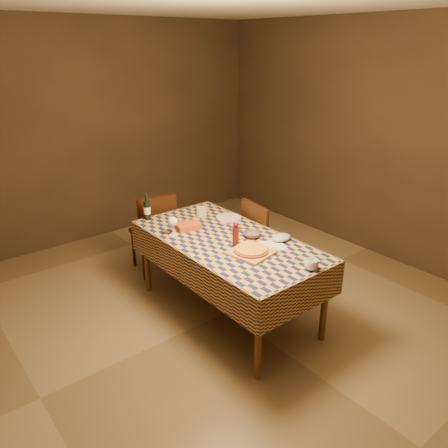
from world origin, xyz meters
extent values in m
plane|color=brown|center=(0.00, 0.00, 0.00)|extent=(5.00, 5.00, 0.00)
cube|color=#34271D|center=(0.00, 2.50, 1.35)|extent=(4.50, 0.10, 2.70)
cube|color=#34271D|center=(2.25, 0.00, 1.35)|extent=(0.10, 5.00, 2.70)
cylinder|color=brown|center=(-0.38, -0.83, 0.38)|extent=(0.06, 0.06, 0.75)
cylinder|color=brown|center=(0.38, -0.83, 0.38)|extent=(0.06, 0.06, 0.75)
cylinder|color=brown|center=(-0.38, 0.83, 0.38)|extent=(0.06, 0.06, 0.75)
cylinder|color=brown|center=(0.38, 0.83, 0.38)|extent=(0.06, 0.06, 0.75)
cube|color=brown|center=(0.00, 0.00, 0.74)|extent=(0.90, 1.80, 0.03)
cube|color=brown|center=(0.00, 0.00, 0.76)|extent=(0.92, 1.82, 0.02)
cube|color=brown|center=(0.00, -0.92, 0.62)|extent=(0.94, 0.01, 0.30)
cube|color=brown|center=(0.00, 0.92, 0.62)|extent=(0.94, 0.01, 0.30)
cube|color=brown|center=(-0.47, 0.00, 0.62)|extent=(0.01, 1.84, 0.30)
cube|color=brown|center=(0.47, 0.00, 0.62)|extent=(0.01, 1.84, 0.30)
cube|color=tan|center=(-0.03, -0.34, 0.78)|extent=(0.38, 0.38, 0.02)
cylinder|color=#904518|center=(-0.03, -0.34, 0.80)|extent=(0.38, 0.38, 0.02)
cylinder|color=orange|center=(-0.03, -0.34, 0.81)|extent=(0.34, 0.34, 0.01)
cylinder|color=#451012|center=(-0.05, -0.18, 0.86)|extent=(0.07, 0.07, 0.19)
sphere|color=#451012|center=(-0.05, -0.18, 0.98)|extent=(0.04, 0.04, 0.04)
imported|color=#624852|center=(0.20, -0.11, 0.79)|extent=(0.19, 0.19, 0.05)
cylinder|color=silver|center=(-0.33, 0.38, 0.77)|extent=(0.10, 0.10, 0.01)
cylinder|color=silver|center=(-0.33, 0.38, 0.82)|extent=(0.01, 0.01, 0.08)
sphere|color=silver|center=(-0.33, 0.38, 0.90)|extent=(0.09, 0.09, 0.09)
ellipsoid|color=#3F0710|center=(-0.33, 0.38, 0.89)|extent=(0.06, 0.06, 0.04)
cylinder|color=black|center=(-0.32, 0.87, 0.87)|extent=(0.08, 0.08, 0.19)
cylinder|color=black|center=(-0.32, 0.87, 1.00)|extent=(0.03, 0.03, 0.08)
cylinder|color=#F2E8CF|center=(-0.32, 0.87, 0.87)|extent=(0.08, 0.08, 0.07)
cylinder|color=#B7BDBE|center=(0.15, 0.60, 0.82)|extent=(0.13, 0.13, 0.09)
cube|color=#B64417|center=(-0.14, 0.41, 0.80)|extent=(0.24, 0.19, 0.05)
cylinder|color=silver|center=(0.33, 0.38, 0.78)|extent=(0.26, 0.26, 0.01)
imported|color=white|center=(0.14, -0.84, 0.81)|extent=(0.12, 0.12, 0.09)
cube|color=silver|center=(0.18, -0.34, 0.77)|extent=(0.34, 0.30, 0.00)
ellipsoid|color=#9DA3C9|center=(0.36, -0.31, 0.80)|extent=(0.20, 0.16, 0.05)
cube|color=black|center=(-0.09, 1.19, 0.45)|extent=(0.49, 0.49, 0.04)
cube|color=black|center=(-0.13, 0.99, 0.70)|extent=(0.42, 0.11, 0.46)
cylinder|color=black|center=(0.12, 1.33, 0.21)|extent=(0.04, 0.04, 0.43)
cylinder|color=black|center=(-0.24, 1.40, 0.21)|extent=(0.04, 0.04, 0.43)
cylinder|color=black|center=(0.05, 0.98, 0.21)|extent=(0.04, 0.04, 0.43)
cylinder|color=black|center=(-0.30, 1.05, 0.21)|extent=(0.04, 0.04, 0.43)
cube|color=black|center=(0.71, 0.18, 0.45)|extent=(0.47, 0.47, 0.04)
cube|color=black|center=(0.51, 0.20, 0.70)|extent=(0.08, 0.42, 0.46)
cylinder|color=black|center=(0.87, -0.02, 0.21)|extent=(0.04, 0.04, 0.43)
cylinder|color=black|center=(0.91, 0.34, 0.21)|extent=(0.04, 0.04, 0.43)
cylinder|color=black|center=(0.51, 0.02, 0.21)|extent=(0.04, 0.04, 0.43)
cylinder|color=black|center=(0.55, 0.38, 0.21)|extent=(0.04, 0.04, 0.43)
camera|label=1|loc=(-2.24, -2.74, 2.38)|focal=35.00mm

